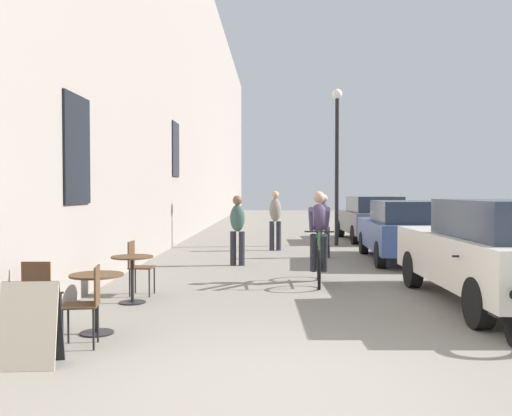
{
  "coord_description": "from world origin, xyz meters",
  "views": [
    {
      "loc": [
        -0.12,
        -4.81,
        1.72
      ],
      "look_at": [
        -0.68,
        12.76,
        1.17
      ],
      "focal_mm": 38.8,
      "sensor_mm": 36.0,
      "label": 1
    }
  ],
  "objects": [
    {
      "name": "cafe_table_mid",
      "position": [
        -2.28,
        3.54,
        0.52
      ],
      "size": [
        0.64,
        0.64,
        0.72
      ],
      "color": "black",
      "rests_on": "ground_plane"
    },
    {
      "name": "ground_plane",
      "position": [
        0.0,
        0.0,
        0.0
      ],
      "size": [
        88.0,
        88.0,
        0.0
      ],
      "primitive_type": "plane",
      "color": "gray"
    },
    {
      "name": "cafe_chair_mid_toward_street",
      "position": [
        -2.35,
        4.17,
        0.52
      ],
      "size": [
        0.39,
        0.39,
        0.89
      ],
      "color": "black",
      "rests_on": "ground_plane"
    },
    {
      "name": "cyclist_on_bicycle",
      "position": [
        0.73,
        5.5,
        0.81
      ],
      "size": [
        0.52,
        1.76,
        1.74
      ],
      "color": "black",
      "rests_on": "ground_plane"
    },
    {
      "name": "cafe_chair_near_toward_street",
      "position": [
        -2.16,
        1.17,
        0.52
      ],
      "size": [
        0.44,
        0.44,
        0.89
      ],
      "color": "black",
      "rests_on": "ground_plane"
    },
    {
      "name": "building_facade_left",
      "position": [
        -3.45,
        14.0,
        5.81
      ],
      "size": [
        0.54,
        68.0,
        11.62
      ],
      "color": "gray",
      "rests_on": "ground_plane"
    },
    {
      "name": "street_lamp",
      "position": [
        1.87,
        12.6,
        3.11
      ],
      "size": [
        0.32,
        0.32,
        4.9
      ],
      "color": "black",
      "rests_on": "ground_plane"
    },
    {
      "name": "pedestrian_mid",
      "position": [
        1.16,
        9.42,
        0.92
      ],
      "size": [
        0.34,
        0.24,
        1.63
      ],
      "color": "#26262D",
      "rests_on": "ground_plane"
    },
    {
      "name": "cafe_table_near",
      "position": [
        -2.24,
        1.72,
        0.52
      ],
      "size": [
        0.64,
        0.64,
        0.72
      ],
      "color": "black",
      "rests_on": "ground_plane"
    },
    {
      "name": "sandwich_board_sign",
      "position": [
        -2.49,
        0.49,
        0.42
      ],
      "size": [
        0.58,
        0.42,
        0.84
      ],
      "color": "black",
      "rests_on": "ground_plane"
    },
    {
      "name": "parked_car_nearest",
      "position": [
        3.24,
        3.47,
        0.82
      ],
      "size": [
        1.99,
        4.52,
        1.59
      ],
      "color": "beige",
      "rests_on": "ground_plane"
    },
    {
      "name": "parked_car_third",
      "position": [
        3.25,
        14.28,
        0.79
      ],
      "size": [
        1.94,
        4.36,
        1.53
      ],
      "color": "#595960",
      "rests_on": "ground_plane"
    },
    {
      "name": "parked_car_second",
      "position": [
        3.08,
        8.76,
        0.77
      ],
      "size": [
        1.86,
        4.2,
        1.48
      ],
      "color": "#384C84",
      "rests_on": "ground_plane"
    },
    {
      "name": "pedestrian_far",
      "position": [
        -0.07,
        11.09,
        0.97
      ],
      "size": [
        0.37,
        0.29,
        1.71
      ],
      "color": "#26262D",
      "rests_on": "ground_plane"
    },
    {
      "name": "pedestrian_near",
      "position": [
        -0.95,
        7.85,
        0.91
      ],
      "size": [
        0.36,
        0.27,
        1.61
      ],
      "color": "#26262D",
      "rests_on": "ground_plane"
    },
    {
      "name": "cafe_chair_near_toward_wall",
      "position": [
        -2.9,
        1.64,
        0.52
      ],
      "size": [
        0.39,
        0.39,
        0.89
      ],
      "color": "black",
      "rests_on": "ground_plane"
    },
    {
      "name": "parked_motorcycle",
      "position": [
        2.55,
        1.92,
        0.4
      ],
      "size": [
        0.62,
        2.15,
        0.92
      ],
      "color": "black",
      "rests_on": "ground_plane"
    }
  ]
}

